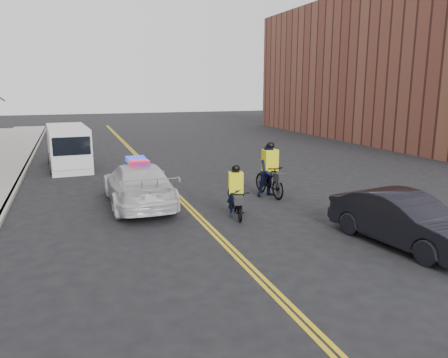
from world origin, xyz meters
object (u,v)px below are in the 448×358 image
police_cruiser (138,184)px  cyclist_near (236,199)px  cyclist_far (270,175)px  dark_sedan (404,220)px  cargo_van (69,148)px

police_cruiser → cyclist_near: size_ratio=2.81×
police_cruiser → cyclist_far: bearing=175.3°
police_cruiser → dark_sedan: bearing=133.2°
police_cruiser → cyclist_far: (4.93, -0.39, 0.07)m
police_cruiser → cargo_van: (-2.29, 8.40, 0.28)m
dark_sedan → cyclist_near: bearing=121.7°
cyclist_far → dark_sedan: bearing=-84.4°
police_cruiser → cargo_van: cargo_van is taller
dark_sedan → cargo_van: cargo_van is taller
cyclist_near → cargo_van: bearing=127.4°
cyclist_near → cyclist_far: size_ratio=0.87×
police_cruiser → cyclist_far: 4.94m
police_cruiser → dark_sedan: (6.01, -6.36, -0.06)m
police_cruiser → cyclist_near: (2.72, -2.52, -0.16)m
cargo_van → cyclist_near: bearing=-69.1°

